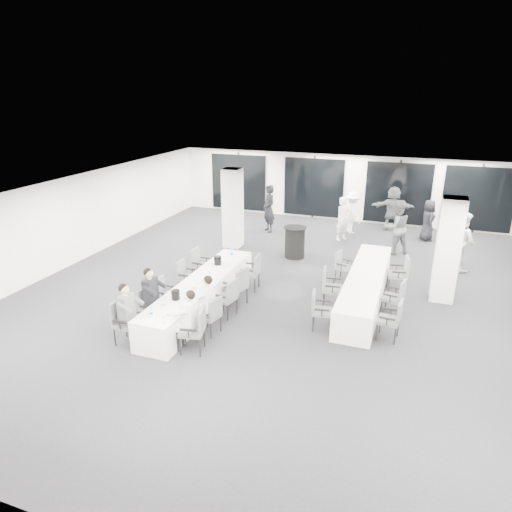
% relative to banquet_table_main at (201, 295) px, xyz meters
% --- Properties ---
extents(room, '(14.04, 16.04, 2.84)m').
position_rel_banquet_table_main_xyz_m(room, '(2.54, 2.81, 1.01)').
color(room, '#232328').
rests_on(room, ground).
extents(column_left, '(0.60, 0.60, 2.80)m').
position_rel_banquet_table_main_xyz_m(column_left, '(-1.15, 4.90, 1.02)').
color(column_left, silver).
rests_on(column_left, floor).
extents(column_right, '(0.60, 0.60, 2.80)m').
position_rel_banquet_table_main_xyz_m(column_right, '(5.85, 2.70, 1.02)').
color(column_right, silver).
rests_on(column_right, floor).
extents(banquet_table_main, '(0.90, 5.00, 0.75)m').
position_rel_banquet_table_main_xyz_m(banquet_table_main, '(0.00, 0.00, 0.00)').
color(banquet_table_main, white).
rests_on(banquet_table_main, floor).
extents(banquet_table_side, '(0.90, 5.00, 0.75)m').
position_rel_banquet_table_main_xyz_m(banquet_table_side, '(3.92, 1.92, 0.00)').
color(banquet_table_side, white).
rests_on(banquet_table_side, floor).
extents(cocktail_table, '(0.76, 0.76, 1.05)m').
position_rel_banquet_table_main_xyz_m(cocktail_table, '(1.25, 4.52, 0.16)').
color(cocktail_table, black).
rests_on(cocktail_table, floor).
extents(chair_main_left_near, '(0.51, 0.57, 1.00)m').
position_rel_banquet_table_main_xyz_m(chair_main_left_near, '(-0.84, -2.12, 0.20)').
color(chair_main_left_near, '#4D5054').
rests_on(chair_main_left_near, floor).
extents(chair_main_left_second, '(0.53, 0.55, 0.87)m').
position_rel_banquet_table_main_xyz_m(chair_main_left_second, '(-0.82, -1.14, 0.12)').
color(chair_main_left_second, '#4D5054').
rests_on(chair_main_left_second, floor).
extents(chair_main_left_mid, '(0.44, 0.50, 0.87)m').
position_rel_banquet_table_main_xyz_m(chair_main_left_mid, '(-0.83, -0.41, 0.12)').
color(chair_main_left_mid, '#4D5054').
rests_on(chair_main_left_mid, floor).
extents(chair_main_left_fourth, '(0.49, 0.55, 0.94)m').
position_rel_banquet_table_main_xyz_m(chair_main_left_fourth, '(-0.83, 0.73, 0.16)').
color(chair_main_left_fourth, '#4D5054').
rests_on(chair_main_left_fourth, floor).
extents(chair_main_left_far, '(0.52, 0.58, 0.99)m').
position_rel_banquet_table_main_xyz_m(chair_main_left_far, '(-0.84, 1.60, 0.19)').
color(chair_main_left_far, '#4D5054').
rests_on(chair_main_left_far, floor).
extents(chair_main_right_near, '(0.61, 0.64, 1.01)m').
position_rel_banquet_table_main_xyz_m(chair_main_right_near, '(0.84, -1.92, 0.20)').
color(chair_main_right_near, '#4D5054').
rests_on(chair_main_right_near, floor).
extents(chair_main_right_second, '(0.54, 0.57, 0.91)m').
position_rel_banquet_table_main_xyz_m(chair_main_right_second, '(0.83, -1.12, 0.15)').
color(chair_main_right_second, '#4D5054').
rests_on(chair_main_right_second, floor).
extents(chair_main_right_mid, '(0.57, 0.61, 0.98)m').
position_rel_banquet_table_main_xyz_m(chair_main_right_mid, '(0.83, -0.18, 0.18)').
color(chair_main_right_mid, '#4D5054').
rests_on(chair_main_right_mid, floor).
extents(chair_main_right_fourth, '(0.63, 0.66, 1.03)m').
position_rel_banquet_table_main_xyz_m(chair_main_right_fourth, '(0.84, 0.48, 0.21)').
color(chair_main_right_fourth, '#4D5054').
rests_on(chair_main_right_fourth, floor).
extents(chair_main_right_far, '(0.56, 0.61, 1.03)m').
position_rel_banquet_table_main_xyz_m(chair_main_right_far, '(0.84, 1.55, 0.21)').
color(chair_main_right_far, '#4D5054').
rests_on(chair_main_right_far, floor).
extents(chair_side_left_near, '(0.54, 0.58, 0.93)m').
position_rel_banquet_table_main_xyz_m(chair_side_left_near, '(3.09, -0.02, 0.16)').
color(chair_side_left_near, '#4D5054').
rests_on(chair_side_left_near, floor).
extents(chair_side_left_mid, '(0.58, 0.63, 1.03)m').
position_rel_banquet_table_main_xyz_m(chair_side_left_mid, '(3.08, 1.26, 0.21)').
color(chair_side_left_mid, '#4D5054').
rests_on(chair_side_left_mid, floor).
extents(chair_side_left_far, '(0.54, 0.56, 0.88)m').
position_rel_banquet_table_main_xyz_m(chair_side_left_far, '(3.09, 3.08, 0.13)').
color(chair_side_left_far, '#4D5054').
rests_on(chair_side_left_far, floor).
extents(chair_side_right_near, '(0.53, 0.58, 0.96)m').
position_rel_banquet_table_main_xyz_m(chair_side_right_near, '(4.75, 0.03, 0.17)').
color(chair_side_right_near, '#4D5054').
rests_on(chair_side_right_near, floor).
extents(chair_side_right_mid, '(0.58, 0.61, 0.97)m').
position_rel_banquet_table_main_xyz_m(chair_side_right_mid, '(4.75, 1.26, 0.18)').
color(chair_side_right_mid, '#4D5054').
rests_on(chair_side_right_mid, floor).
extents(chair_side_right_far, '(0.60, 0.64, 1.03)m').
position_rel_banquet_table_main_xyz_m(chair_side_right_far, '(4.75, 2.84, 0.21)').
color(chair_side_right_far, '#4D5054').
rests_on(chair_side_right_far, floor).
extents(seated_guest_a, '(0.50, 0.38, 1.44)m').
position_rel_banquet_table_main_xyz_m(seated_guest_a, '(-0.67, -2.12, 0.44)').
color(seated_guest_a, '#54575B').
rests_on(seated_guest_a, floor).
extents(seated_guest_b, '(0.50, 0.38, 1.44)m').
position_rel_banquet_table_main_xyz_m(seated_guest_b, '(-0.67, -1.16, 0.44)').
color(seated_guest_b, black).
rests_on(seated_guest_b, floor).
extents(seated_guest_c, '(0.50, 0.38, 1.44)m').
position_rel_banquet_table_main_xyz_m(seated_guest_c, '(0.67, -1.94, 0.44)').
color(seated_guest_c, silver).
rests_on(seated_guest_c, floor).
extents(seated_guest_d, '(0.50, 0.38, 1.44)m').
position_rel_banquet_table_main_xyz_m(seated_guest_d, '(0.67, -1.11, 0.44)').
color(seated_guest_d, silver).
rests_on(seated_guest_d, floor).
extents(standing_guest_a, '(0.84, 0.86, 1.83)m').
position_rel_banquet_table_main_xyz_m(standing_guest_a, '(2.42, 6.96, 0.54)').
color(standing_guest_a, silver).
rests_on(standing_guest_a, floor).
extents(standing_guest_b, '(1.20, 1.06, 2.13)m').
position_rel_banquet_table_main_xyz_m(standing_guest_b, '(4.40, 6.07, 0.69)').
color(standing_guest_b, '#54575B').
rests_on(standing_guest_b, floor).
extents(standing_guest_c, '(1.22, 1.33, 1.86)m').
position_rel_banquet_table_main_xyz_m(standing_guest_c, '(2.62, 7.97, 0.55)').
color(standing_guest_c, silver).
rests_on(standing_guest_c, floor).
extents(standing_guest_e, '(0.73, 0.95, 1.74)m').
position_rel_banquet_table_main_xyz_m(standing_guest_e, '(5.41, 7.99, 0.50)').
color(standing_guest_e, black).
rests_on(standing_guest_e, floor).
extents(standing_guest_f, '(1.92, 0.91, 2.02)m').
position_rel_banquet_table_main_xyz_m(standing_guest_f, '(4.07, 8.90, 0.64)').
color(standing_guest_f, '#54575B').
rests_on(standing_guest_f, floor).
extents(standing_guest_g, '(0.98, 0.98, 2.11)m').
position_rel_banquet_table_main_xyz_m(standing_guest_g, '(-0.51, 7.03, 0.68)').
color(standing_guest_g, black).
rests_on(standing_guest_g, floor).
extents(standing_guest_h, '(1.11, 1.19, 2.11)m').
position_rel_banquet_table_main_xyz_m(standing_guest_h, '(6.37, 5.24, 0.68)').
color(standing_guest_h, silver).
rests_on(standing_guest_h, floor).
extents(ice_bucket_near, '(0.20, 0.20, 0.23)m').
position_rel_banquet_table_main_xyz_m(ice_bucket_near, '(-0.06, -1.16, 0.49)').
color(ice_bucket_near, black).
rests_on(ice_bucket_near, banquet_table_main).
extents(ice_bucket_far, '(0.21, 0.21, 0.24)m').
position_rel_banquet_table_main_xyz_m(ice_bucket_far, '(-0.08, 1.23, 0.49)').
color(ice_bucket_far, black).
rests_on(ice_bucket_far, banquet_table_main).
extents(water_bottle_a, '(0.06, 0.06, 0.20)m').
position_rel_banquet_table_main_xyz_m(water_bottle_a, '(-0.13, -2.08, 0.48)').
color(water_bottle_a, silver).
rests_on(water_bottle_a, banquet_table_main).
extents(water_bottle_b, '(0.06, 0.06, 0.19)m').
position_rel_banquet_table_main_xyz_m(water_bottle_b, '(0.19, 0.18, 0.47)').
color(water_bottle_b, silver).
rests_on(water_bottle_b, banquet_table_main).
extents(water_bottle_c, '(0.08, 0.08, 0.24)m').
position_rel_banquet_table_main_xyz_m(water_bottle_c, '(0.05, 1.95, 0.50)').
color(water_bottle_c, silver).
rests_on(water_bottle_c, banquet_table_main).
extents(plate_a, '(0.18, 0.18, 0.03)m').
position_rel_banquet_table_main_xyz_m(plate_a, '(-0.16, -1.55, 0.39)').
color(plate_a, white).
rests_on(plate_a, banquet_table_main).
extents(plate_b, '(0.18, 0.18, 0.03)m').
position_rel_banquet_table_main_xyz_m(plate_b, '(0.21, -1.93, 0.39)').
color(plate_b, white).
rests_on(plate_b, banquet_table_main).
extents(plate_c, '(0.18, 0.18, 0.03)m').
position_rel_banquet_table_main_xyz_m(plate_c, '(0.07, -0.47, 0.39)').
color(plate_c, white).
rests_on(plate_c, banquet_table_main).
extents(wine_glass, '(0.08, 0.08, 0.21)m').
position_rel_banquet_table_main_xyz_m(wine_glass, '(0.29, -2.28, 0.54)').
color(wine_glass, silver).
rests_on(wine_glass, banquet_table_main).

